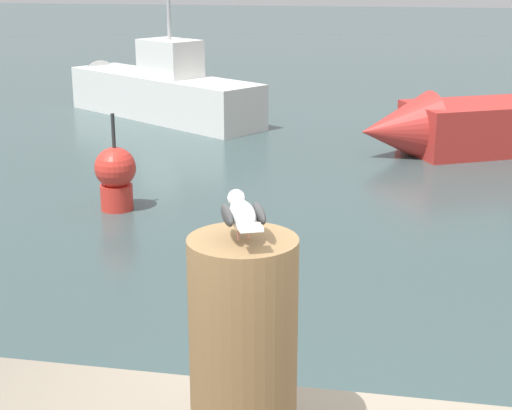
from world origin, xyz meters
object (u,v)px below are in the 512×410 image
Objects in this scene: mooring_post at (243,348)px; seagull at (242,214)px; boat_red at (502,121)px; channel_buoy at (116,176)px; boat_white at (150,90)px.

seagull is at bearing 111.86° from mooring_post.
seagull is 12.27m from boat_red.
seagull is 8.11m from channel_buoy.
channel_buoy is (1.72, -6.74, -0.09)m from boat_white.
mooring_post is 14.85m from boat_white.
channel_buoy is at bearing -75.65° from boat_white.
boat_red is at bearing -15.48° from boat_white.
boat_white reaches higher than seagull.
boat_white is at bearing 109.69° from mooring_post.
mooring_post is 0.15× the size of boat_white.
boat_white is 4.23× the size of channel_buoy.
boat_red reaches higher than channel_buoy.
seagull is 0.29× the size of channel_buoy.
boat_red is at bearing 40.73° from channel_buoy.
boat_red is (2.24, 11.93, -1.35)m from mooring_post.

